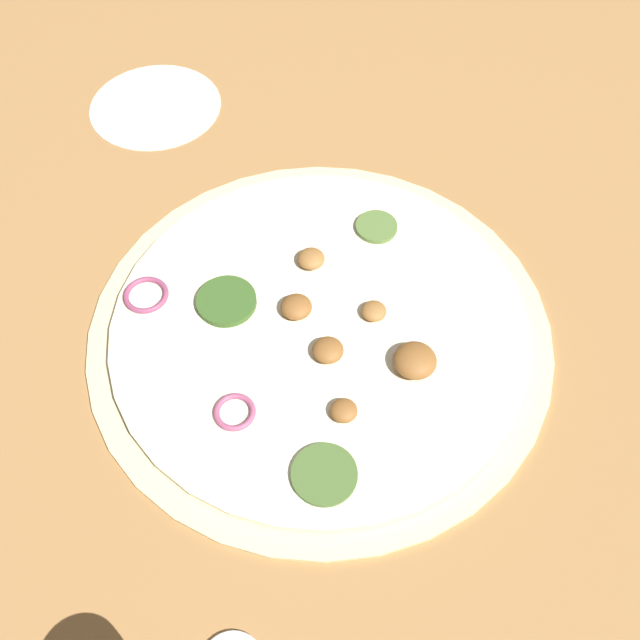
% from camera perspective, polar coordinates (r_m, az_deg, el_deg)
% --- Properties ---
extents(ground_plane, '(3.00, 3.00, 0.00)m').
position_cam_1_polar(ground_plane, '(0.61, 0.00, -0.91)').
color(ground_plane, '#9E703F').
extents(pizza, '(0.38, 0.38, 0.03)m').
position_cam_1_polar(pizza, '(0.61, -0.03, -0.66)').
color(pizza, beige).
rests_on(pizza, ground_plane).
extents(flour_patch, '(0.13, 0.13, 0.00)m').
position_cam_1_polar(flour_patch, '(0.82, -12.43, 15.66)').
color(flour_patch, white).
rests_on(flour_patch, ground_plane).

